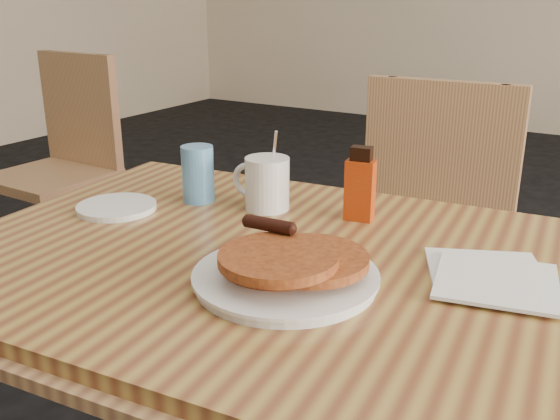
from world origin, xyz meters
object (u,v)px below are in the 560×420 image
object	(u,v)px
chair_main_far	(423,226)
coffee_mug	(266,182)
blue_tumbler	(198,174)
syrup_bottle	(360,186)
chair_wall_extra	(66,148)
main_table	(297,280)
pancake_plate	(287,269)

from	to	relation	value
chair_main_far	coffee_mug	xyz separation A→B (m)	(-0.17, -0.54, 0.24)
blue_tumbler	syrup_bottle	bearing A→B (deg)	12.08
chair_wall_extra	syrup_bottle	bearing A→B (deg)	-20.07
chair_wall_extra	main_table	bearing A→B (deg)	-26.92
coffee_mug	blue_tumbler	xyz separation A→B (m)	(-0.15, -0.03, 0.00)
main_table	syrup_bottle	size ratio (longest dim) A/B	9.14
main_table	chair_main_far	distance (m)	0.74
chair_main_far	pancake_plate	world-z (taller)	chair_main_far
chair_main_far	main_table	bearing A→B (deg)	-91.20
pancake_plate	coffee_mug	size ratio (longest dim) A/B	1.69
chair_main_far	syrup_bottle	xyz separation A→B (m)	(0.03, -0.50, 0.25)
chair_main_far	coffee_mug	world-z (taller)	chair_main_far
chair_main_far	syrup_bottle	distance (m)	0.56
syrup_bottle	blue_tumbler	bearing A→B (deg)	-176.59
syrup_bottle	blue_tumbler	size ratio (longest dim) A/B	1.22
main_table	blue_tumbler	xyz separation A→B (m)	(-0.33, 0.16, 0.10)
chair_main_far	chair_wall_extra	distance (m)	1.59
coffee_mug	syrup_bottle	size ratio (longest dim) A/B	1.16
chair_wall_extra	coffee_mug	world-z (taller)	chair_wall_extra
main_table	blue_tumbler	distance (m)	0.38
main_table	chair_wall_extra	distance (m)	1.82
chair_main_far	chair_wall_extra	bearing A→B (deg)	172.75
chair_main_far	pancake_plate	xyz separation A→B (m)	(0.05, -0.82, 0.21)
blue_tumbler	chair_main_far	bearing A→B (deg)	61.18
chair_main_far	pancake_plate	distance (m)	0.85
chair_main_far	syrup_bottle	world-z (taller)	chair_main_far
main_table	blue_tumbler	bearing A→B (deg)	154.76
chair_main_far	chair_wall_extra	size ratio (longest dim) A/B	1.01
syrup_bottle	pancake_plate	bearing A→B (deg)	-94.17
syrup_bottle	coffee_mug	bearing A→B (deg)	-176.91
main_table	coffee_mug	xyz separation A→B (m)	(-0.18, 0.19, 0.10)
pancake_plate	coffee_mug	distance (m)	0.36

